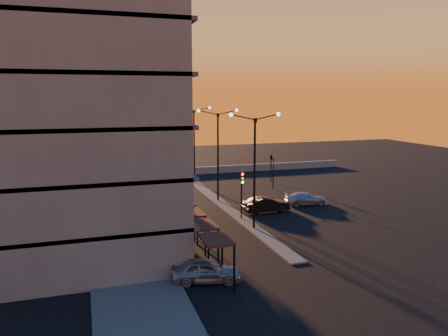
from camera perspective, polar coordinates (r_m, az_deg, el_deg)
ground at (r=36.24m, az=3.91°, el=-7.95°), size 120.00×120.00×0.00m
sidewalk_west at (r=37.73m, az=-13.56°, el=-7.39°), size 5.00×40.00×0.12m
median at (r=45.32m, az=-0.78°, el=-4.29°), size 1.20×36.00×0.12m
parapet at (r=60.85m, az=-3.41°, el=-0.34°), size 44.00×0.50×1.00m
building at (r=32.15m, az=-20.16°, el=10.82°), size 14.35×17.08×25.00m
streetlamp_near at (r=34.98m, az=4.02°, el=0.83°), size 4.32×0.32×9.51m
streetlamp_mid at (r=44.33m, az=-0.80°, el=2.67°), size 4.32×0.32×9.51m
streetlamp_far at (r=53.92m, az=-3.93°, el=3.85°), size 4.32×0.32×9.51m
traffic_light_main at (r=38.10m, az=2.36°, el=-2.58°), size 0.28×0.44×4.25m
signal_east_a at (r=51.38m, az=6.45°, el=-0.58°), size 0.13×0.16×3.60m
signal_east_b at (r=55.41m, az=6.19°, el=1.37°), size 0.42×1.99×3.60m
car_hatchback at (r=26.27m, az=-2.39°, el=-13.22°), size 4.35×2.60×1.39m
car_sedan at (r=41.23m, az=5.51°, el=-4.77°), size 4.45×1.71×1.45m
car_wagon at (r=44.60m, az=10.67°, el=-3.94°), size 4.52×2.44×1.24m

